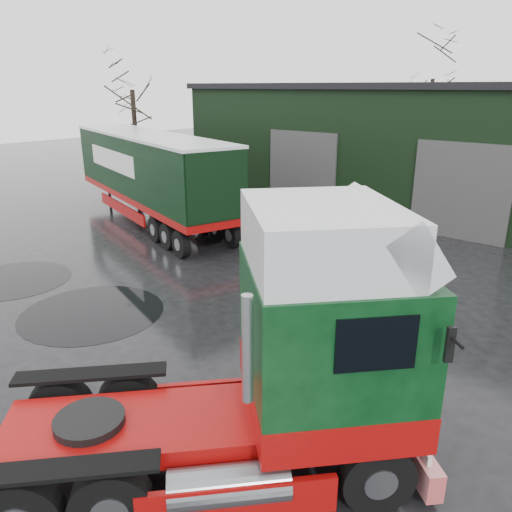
{
  "coord_description": "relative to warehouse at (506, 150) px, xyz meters",
  "views": [
    {
      "loc": [
        8.61,
        -7.11,
        6.14
      ],
      "look_at": [
        0.25,
        2.86,
        1.7
      ],
      "focal_mm": 35.0,
      "sensor_mm": 36.0,
      "label": 1
    }
  ],
  "objects": [
    {
      "name": "puddle_1",
      "position": [
        0.62,
        -17.24,
        -3.15
      ],
      "size": [
        2.32,
        2.32,
        0.01
      ],
      "primitive_type": "cylinder",
      "color": "black",
      "rests_on": "ground"
    },
    {
      "name": "puddle_2",
      "position": [
        -9.58,
        -20.44,
        -3.15
      ],
      "size": [
        3.68,
        3.68,
        0.01
      ],
      "primitive_type": "cylinder",
      "color": "black",
      "rests_on": "ground"
    },
    {
      "name": "warehouse",
      "position": [
        0.0,
        0.0,
        0.0
      ],
      "size": [
        32.4,
        12.4,
        6.3
      ],
      "color": "black",
      "rests_on": "ground"
    },
    {
      "name": "tree_back_a",
      "position": [
        -8.0,
        10.0,
        1.59
      ],
      "size": [
        4.4,
        4.4,
        9.5
      ],
      "primitive_type": null,
      "color": "black",
      "rests_on": "ground"
    },
    {
      "name": "ground",
      "position": [
        -2.0,
        -20.0,
        -3.16
      ],
      "size": [
        100.0,
        100.0,
        0.0
      ],
      "primitive_type": "plane",
      "color": "black"
    },
    {
      "name": "hero_tractor",
      "position": [
        1.53,
        -22.41,
        -0.88
      ],
      "size": [
        7.24,
        7.53,
        4.56
      ],
      "primitive_type": null,
      "rotation": [
        0.0,
        0.0,
        -0.74
      ],
      "color": "black",
      "rests_on": "ground"
    },
    {
      "name": "puddle_0",
      "position": [
        -5.31,
        -20.19,
        -3.15
      ],
      "size": [
        4.03,
        4.03,
        0.01
      ],
      "primitive_type": "cylinder",
      "color": "black",
      "rests_on": "ground"
    },
    {
      "name": "tree_left",
      "position": [
        -19.0,
        -8.0,
        1.09
      ],
      "size": [
        4.4,
        4.4,
        8.5
      ],
      "primitive_type": null,
      "color": "black",
      "rests_on": "ground"
    },
    {
      "name": "trailer_left",
      "position": [
        -12.1,
        -12.54,
        -1.09
      ],
      "size": [
        13.55,
        6.48,
        4.14
      ],
      "primitive_type": null,
      "rotation": [
        0.0,
        0.0,
        1.28
      ],
      "color": "silver",
      "rests_on": "ground"
    }
  ]
}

